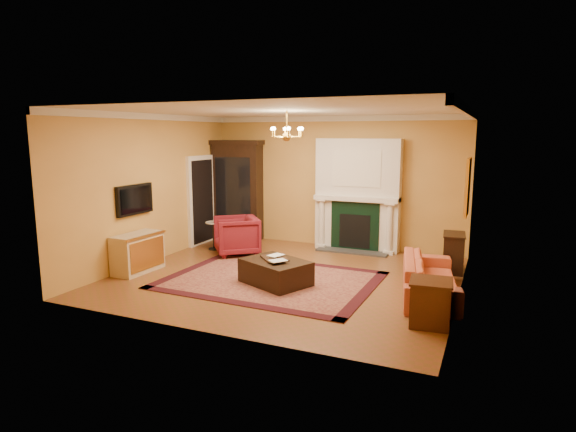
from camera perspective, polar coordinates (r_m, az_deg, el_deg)
The scene contains 26 objects.
floor at distance 8.96m, azimuth -0.14°, elevation -7.23°, with size 6.00×5.50×0.02m, color brown.
ceiling at distance 8.58m, azimuth -0.14°, elevation 12.44°, with size 6.00×5.50×0.02m, color silver.
wall_back at distance 11.21m, azimuth 5.54°, elevation 4.03°, with size 6.00×0.02×3.00m, color gold.
wall_front at distance 6.24m, azimuth -10.36°, elevation -0.62°, with size 6.00×0.02×3.00m, color gold.
wall_left at distance 10.22m, azimuth -15.82°, elevation 3.16°, with size 0.02×5.50×3.00m, color gold.
wall_right at distance 7.94m, azimuth 20.18°, elevation 1.13°, with size 0.02×5.50×3.00m, color gold.
fireplace at distance 10.90m, azimuth 8.21°, elevation 2.20°, with size 1.90×0.70×2.50m.
crown_molding at distance 9.46m, azimuth 2.23°, elevation 11.76°, with size 6.00×5.50×0.12m.
doorway at distance 11.60m, azimuth -10.20°, elevation 1.86°, with size 0.08×1.05×2.10m.
tv_panel at distance 9.74m, azimuth -17.71°, elevation 1.87°, with size 0.09×0.95×0.58m.
gilt_mirror at distance 9.31m, azimuth 20.51°, elevation 3.23°, with size 0.06×0.76×1.05m.
chandelier at distance 8.57m, azimuth -0.14°, elevation 9.76°, with size 0.63×0.55×0.53m.
oriental_rug at distance 8.73m, azimuth -2.07°, elevation -7.58°, with size 3.67×2.75×0.01m, color #460F17.
china_cabinet at distance 11.96m, azimuth -5.90°, elevation 2.80°, with size 1.17×0.53×2.34m, color black.
wingback_armchair at distance 10.51m, azimuth -6.13°, elevation -2.11°, with size 0.89×0.83×0.92m, color maroon.
pedestal_table at distance 11.01m, azimuth -8.78°, elevation -2.07°, with size 0.36×0.36×0.64m.
commode at distance 9.60m, azimuth -17.40°, elevation -4.19°, with size 0.47×0.99×0.74m, color beige.
coral_sofa at distance 8.17m, azimuth 16.49°, elevation -6.25°, with size 2.11×0.62×0.82m, color #BB523B.
end_table at distance 6.98m, azimuth 16.51°, elevation -9.95°, with size 0.52×0.52×0.61m, color #39190F.
console_table at distance 9.69m, azimuth 19.00°, elevation -4.22°, with size 0.37×0.64×0.71m, color black.
leather_ottoman at distance 8.45m, azimuth -1.48°, elevation -6.63°, with size 1.12×0.81×0.42m, color black.
ottoman_tray at distance 8.46m, azimuth -1.61°, elevation -5.03°, with size 0.49×0.38×0.03m, color black.
book_a at distance 8.56m, azimuth -1.97°, elevation -3.78°, with size 0.21×0.03×0.28m, color gray.
book_b at distance 8.24m, azimuth -1.55°, elevation -4.29°, with size 0.21×0.02×0.29m, color gray.
topiary_left at distance 11.03m, azimuth 4.55°, elevation 3.90°, with size 0.18×0.18×0.47m.
topiary_right at distance 10.70m, azimuth 10.87°, elevation 3.36°, with size 0.15×0.15×0.40m.
Camera 1 is at (3.44, -7.85, 2.61)m, focal length 30.00 mm.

